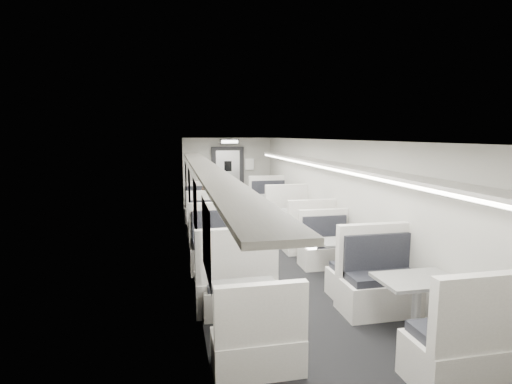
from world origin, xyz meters
name	(u,v)px	position (x,y,z in m)	size (l,w,h in m)	color
room	(269,202)	(0.00, 0.00, 1.20)	(3.24, 12.24, 2.64)	black
booth_left_a	(205,214)	(-1.00, 3.14, 0.39)	(1.07, 2.16, 1.16)	white
booth_left_b	(212,231)	(-1.00, 1.25, 0.35)	(0.97, 1.96, 1.05)	white
booth_left_c	(227,262)	(-1.00, -1.18, 0.42)	(1.15, 2.32, 1.24)	white
booth_left_d	(246,311)	(-1.00, -2.90, 0.35)	(0.96, 1.94, 1.04)	white
booth_right_a	(277,209)	(1.00, 3.17, 0.42)	(1.16, 2.36, 1.26)	white
booth_right_b	(297,225)	(1.00, 1.27, 0.39)	(1.07, 2.18, 1.17)	white
booth_right_c	(342,259)	(1.00, -1.27, 0.36)	(0.99, 2.01, 1.07)	white
booth_right_d	(416,309)	(1.00, -3.42, 0.41)	(1.14, 2.31, 1.23)	white
passenger	(210,204)	(-0.95, 2.27, 0.79)	(0.58, 0.38, 1.58)	black
window_a	(186,178)	(-1.49, 3.40, 1.35)	(0.02, 1.18, 0.84)	black
window_b	(189,188)	(-1.49, 1.20, 1.35)	(0.02, 1.18, 0.84)	black
window_c	(195,206)	(-1.49, -1.00, 1.35)	(0.02, 1.18, 0.84)	black
window_d	(207,240)	(-1.49, -3.20, 1.35)	(0.02, 1.18, 0.84)	black
luggage_rack_left	(206,168)	(-1.24, -0.30, 1.92)	(0.46, 10.40, 0.09)	white
luggage_rack_right	(336,165)	(1.24, -0.30, 1.92)	(0.46, 10.40, 0.09)	white
vestibule_door	(228,178)	(0.00, 5.93, 1.04)	(1.10, 0.13, 2.10)	black
exit_sign	(229,142)	(0.00, 5.44, 2.28)	(0.62, 0.12, 0.16)	black
wall_notice	(249,164)	(0.75, 5.92, 1.50)	(0.32, 0.02, 0.40)	white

